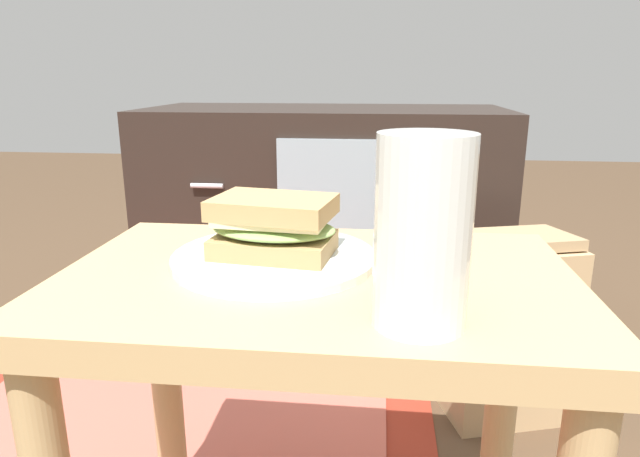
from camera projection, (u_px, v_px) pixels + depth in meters
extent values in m
cube|color=tan|center=(316.00, 288.00, 0.61)|extent=(0.56, 0.36, 0.04)
cylinder|color=tan|center=(167.00, 387.00, 0.83)|extent=(0.04, 0.04, 0.43)
cylinder|color=tan|center=(501.00, 409.00, 0.78)|extent=(0.04, 0.04, 0.43)
cube|color=black|center=(325.00, 212.00, 1.57)|extent=(0.96, 0.44, 0.58)
cube|color=#8C9EA8|center=(364.00, 231.00, 1.33)|extent=(0.42, 0.01, 0.44)
cylinder|color=silver|center=(207.00, 186.00, 1.34)|extent=(0.08, 0.01, 0.01)
cylinder|color=silver|center=(212.00, 271.00, 1.40)|extent=(0.08, 0.01, 0.01)
cube|color=maroon|center=(166.00, 431.00, 1.07)|extent=(1.03, 0.84, 0.01)
cube|color=#BA5B4C|center=(165.00, 429.00, 1.07)|extent=(0.85, 0.69, 0.00)
cylinder|color=silver|center=(274.00, 258.00, 0.63)|extent=(0.23, 0.23, 0.01)
cube|color=tan|center=(274.00, 245.00, 0.63)|extent=(0.14, 0.11, 0.02)
ellipsoid|color=#8CB260|center=(274.00, 229.00, 0.62)|extent=(0.15, 0.11, 0.02)
cube|color=beige|center=(274.00, 219.00, 0.62)|extent=(0.13, 0.09, 0.01)
cube|color=tan|center=(273.00, 207.00, 0.62)|extent=(0.14, 0.11, 0.02)
cylinder|color=silver|center=(423.00, 233.00, 0.46)|extent=(0.08, 0.08, 0.16)
cylinder|color=orange|center=(422.00, 245.00, 0.46)|extent=(0.07, 0.07, 0.13)
cylinder|color=white|center=(427.00, 157.00, 0.44)|extent=(0.07, 0.07, 0.01)
cube|color=tan|center=(505.00, 330.00, 1.10)|extent=(0.27, 0.22, 0.36)
cube|color=tan|center=(514.00, 240.00, 1.05)|extent=(0.25, 0.20, 0.03)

